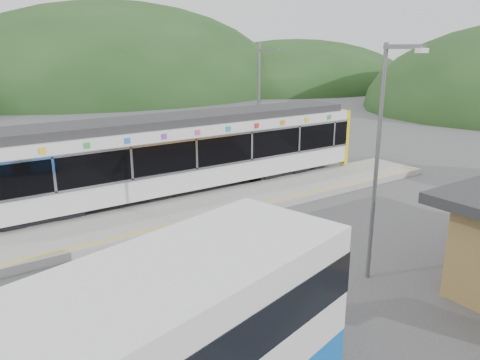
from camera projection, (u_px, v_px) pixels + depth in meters
ground at (247, 237)px, 17.22m from camera, size 120.00×120.00×0.00m
hills at (283, 179)px, 24.80m from camera, size 146.00×149.00×26.00m
platform at (202, 209)px, 19.78m from camera, size 26.00×3.20×0.30m
yellow_line at (218, 214)px, 18.71m from camera, size 26.00×0.10×0.01m
train at (171, 153)px, 21.38m from camera, size 20.44×3.01×3.74m
catenary_mast_east at (259, 103)px, 26.82m from camera, size 0.18×1.80×7.00m
lamp_post at (382, 146)px, 13.03m from camera, size 0.36×1.19×6.87m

